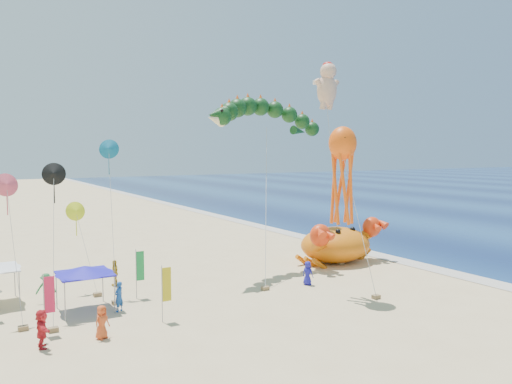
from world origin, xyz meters
TOP-DOWN VIEW (x-y plane):
  - ground at (0.00, 0.00)m, footprint 320.00×320.00m
  - foam_strip at (12.00, 0.00)m, footprint 320.00×320.00m
  - crab_inflatable at (6.88, 3.42)m, footprint 8.52×6.19m
  - dragon_kite at (0.68, 5.10)m, footprint 12.59×9.08m
  - cherub_kite at (8.52, 6.92)m, footprint 3.09×5.41m
  - octopus_kite at (0.68, -4.39)m, footprint 2.63×2.81m
  - canopy_blue at (-14.45, 0.97)m, footprint 3.29×3.29m
  - feather_flags at (-14.50, -0.46)m, footprint 8.92×5.19m
  - beachgoers at (-14.42, 0.59)m, footprint 20.38×10.88m
  - small_kites at (-15.01, 2.84)m, footprint 7.73×8.03m

SIDE VIEW (x-z plane):
  - ground at x=0.00m, z-range 0.00..0.00m
  - foam_strip at x=12.00m, z-range 0.01..0.01m
  - beachgoers at x=-14.42m, z-range -0.03..1.87m
  - crab_inflatable at x=6.88m, z-range -0.22..3.51m
  - feather_flags at x=-14.50m, z-range 0.41..3.61m
  - canopy_blue at x=-14.45m, z-range 1.09..3.79m
  - small_kites at x=-15.01m, z-range 1.78..12.08m
  - octopus_kite at x=0.68m, z-range 2.86..13.92m
  - dragon_kite at x=0.68m, z-range 5.29..18.64m
  - cherub_kite at x=8.52m, z-range 6.72..24.29m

